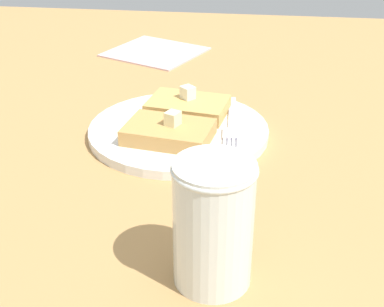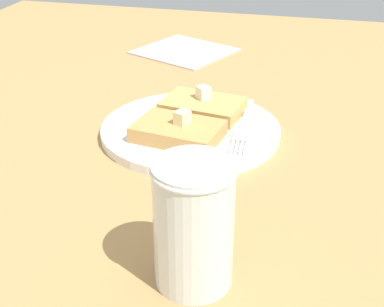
# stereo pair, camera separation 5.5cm
# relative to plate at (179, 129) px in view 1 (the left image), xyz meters

# --- Properties ---
(table_surface) EXTENTS (1.27, 1.27, 0.02)m
(table_surface) POSITION_rel_plate_xyz_m (-0.00, -0.03, -0.02)
(table_surface) COLOR #AC804B
(table_surface) RESTS_ON ground
(plate) EXTENTS (0.23, 0.23, 0.01)m
(plate) POSITION_rel_plate_xyz_m (0.00, 0.00, 0.00)
(plate) COLOR silver
(plate) RESTS_ON table_surface
(toast_slice_left) EXTENTS (0.09, 0.11, 0.02)m
(toast_slice_left) POSITION_rel_plate_xyz_m (-0.04, 0.01, 0.01)
(toast_slice_left) COLOR tan
(toast_slice_left) RESTS_ON plate
(toast_slice_middle) EXTENTS (0.09, 0.11, 0.02)m
(toast_slice_middle) POSITION_rel_plate_xyz_m (0.04, -0.01, 0.01)
(toast_slice_middle) COLOR tan
(toast_slice_middle) RESTS_ON plate
(butter_pat_primary) EXTENTS (0.02, 0.02, 0.02)m
(butter_pat_primary) POSITION_rel_plate_xyz_m (-0.04, 0.00, 0.03)
(butter_pat_primary) COLOR beige
(butter_pat_primary) RESTS_ON toast_slice_left
(butter_pat_secondary) EXTENTS (0.02, 0.02, 0.02)m
(butter_pat_secondary) POSITION_rel_plate_xyz_m (0.05, -0.01, 0.03)
(butter_pat_secondary) COLOR #F3EEC9
(butter_pat_secondary) RESTS_ON toast_slice_middle
(fork) EXTENTS (0.16, 0.02, 0.00)m
(fork) POSITION_rel_plate_xyz_m (0.01, -0.07, 0.01)
(fork) COLOR silver
(fork) RESTS_ON plate
(syrup_jar) EXTENTS (0.07, 0.07, 0.11)m
(syrup_jar) POSITION_rel_plate_xyz_m (-0.27, -0.07, 0.05)
(syrup_jar) COLOR #5B250F
(syrup_jar) RESTS_ON table_surface
(napkin) EXTENTS (0.20, 0.20, 0.00)m
(napkin) POSITION_rel_plate_xyz_m (0.33, 0.09, -0.01)
(napkin) COLOR beige
(napkin) RESTS_ON table_surface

